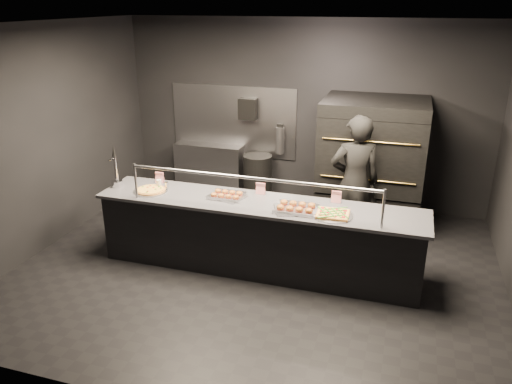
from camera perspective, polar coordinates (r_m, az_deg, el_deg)
room at (r=5.98m, az=0.17°, el=4.12°), size 6.04×6.00×3.00m
service_counter at (r=6.32m, az=0.23°, el=-5.01°), size 4.10×0.78×1.37m
pizza_oven at (r=7.68m, az=13.06°, el=3.33°), size 1.50×1.23×1.91m
prep_shelf at (r=8.85m, az=-5.31°, el=2.64°), size 1.20×0.35×0.90m
towel_dispenser at (r=8.39m, az=-0.90°, el=9.49°), size 0.30×0.20×0.35m
fire_extinguisher at (r=8.37m, az=2.75°, el=5.98°), size 0.14×0.14×0.51m
beer_tap at (r=6.83m, az=-15.69°, el=1.87°), size 0.15×0.21×0.57m
round_pizza at (r=6.61m, az=-11.95°, el=0.20°), size 0.44×0.44×0.03m
slider_tray_a at (r=6.29m, az=-3.36°, el=-0.35°), size 0.50×0.42×0.07m
slider_tray_b at (r=5.91m, az=4.61°, el=-1.78°), size 0.59×0.52×0.08m
square_pizza at (r=5.81m, az=8.76°, el=-2.52°), size 0.47×0.47×0.05m
condiment_jar at (r=6.69m, az=-10.77°, el=0.88°), size 0.17×0.07×0.11m
tent_cards at (r=6.41m, az=-0.80°, el=0.56°), size 2.52×0.04×0.15m
trash_bin at (r=8.48m, az=0.18°, el=1.57°), size 0.48×0.48×0.81m
worker at (r=6.89m, az=11.18°, el=1.08°), size 0.78×0.63×1.86m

